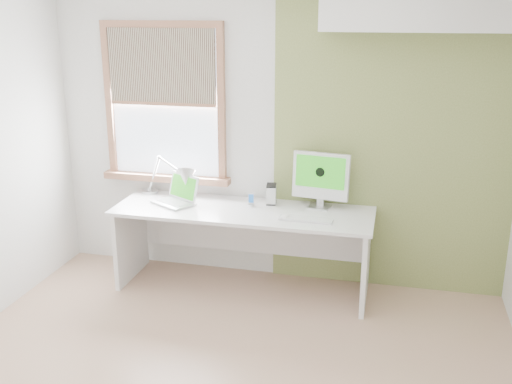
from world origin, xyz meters
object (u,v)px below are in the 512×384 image
(external_drive, at_px, (271,194))
(imac, at_px, (321,177))
(desk, at_px, (245,229))
(laptop, at_px, (178,196))
(desk_lamp, at_px, (179,178))

(external_drive, relative_size, imac, 0.35)
(desk, distance_m, laptop, 0.65)
(imac, bearing_deg, laptop, -171.88)
(desk, distance_m, external_drive, 0.38)
(desk_lamp, distance_m, imac, 1.25)
(desk, distance_m, desk_lamp, 0.74)
(laptop, relative_size, external_drive, 2.55)
(imac, bearing_deg, external_drive, -179.63)
(desk, relative_size, external_drive, 12.82)
(desk_lamp, height_order, imac, imac)
(external_drive, bearing_deg, imac, 0.37)
(desk, height_order, external_drive, external_drive)
(desk, distance_m, imac, 0.79)
(desk_lamp, bearing_deg, external_drive, 4.96)
(desk, xyz_separation_m, laptop, (-0.60, -0.02, 0.26))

